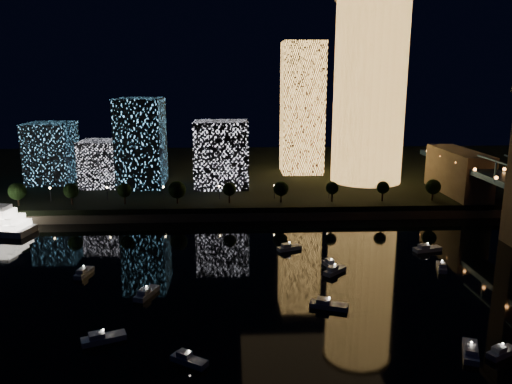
# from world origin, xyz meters

# --- Properties ---
(ground) EXTENTS (520.00, 520.00, 0.00)m
(ground) POSITION_xyz_m (0.00, 0.00, 0.00)
(ground) COLOR black
(ground) RESTS_ON ground
(far_bank) EXTENTS (420.00, 160.00, 5.00)m
(far_bank) POSITION_xyz_m (0.00, 160.00, 2.50)
(far_bank) COLOR black
(far_bank) RESTS_ON ground
(seawall) EXTENTS (420.00, 6.00, 3.00)m
(seawall) POSITION_xyz_m (0.00, 82.00, 1.50)
(seawall) COLOR #6B5E4C
(seawall) RESTS_ON ground
(tower_cylindrical) EXTENTS (34.00, 34.00, 81.86)m
(tower_cylindrical) POSITION_xyz_m (33.28, 126.37, 46.06)
(tower_cylindrical) COLOR #FFB251
(tower_cylindrical) RESTS_ON far_bank
(tower_rectangular) EXTENTS (20.16, 20.16, 64.14)m
(tower_rectangular) POSITION_xyz_m (6.26, 149.80, 37.07)
(tower_rectangular) COLOR #FFB251
(tower_rectangular) RESTS_ON far_bank
(midrise_blocks) EXTENTS (99.36, 34.00, 38.57)m
(midrise_blocks) POSITION_xyz_m (-71.34, 123.00, 20.40)
(midrise_blocks) COLOR white
(midrise_blocks) RESTS_ON far_bank
(motorboats) EXTENTS (128.04, 68.34, 2.78)m
(motorboats) POSITION_xyz_m (-5.38, 13.52, 0.81)
(motorboats) COLOR silver
(motorboats) RESTS_ON ground
(esplanade_trees) EXTENTS (166.28, 6.82, 8.91)m
(esplanade_trees) POSITION_xyz_m (-38.19, 88.00, 10.47)
(esplanade_trees) COLOR black
(esplanade_trees) RESTS_ON far_bank
(street_lamps) EXTENTS (132.70, 0.70, 5.65)m
(street_lamps) POSITION_xyz_m (-34.00, 94.00, 9.02)
(street_lamps) COLOR black
(street_lamps) RESTS_ON far_bank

